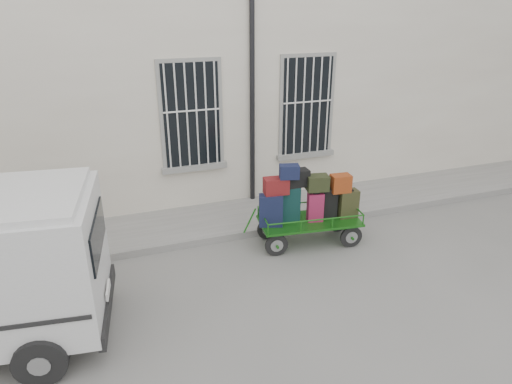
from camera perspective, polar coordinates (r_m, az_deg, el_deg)
The scene contains 4 objects.
ground at distance 8.23m, azimuth 0.04°, elevation -10.36°, with size 80.00×80.00×0.00m, color slate.
building at distance 12.30m, azimuth -8.95°, elevation 15.54°, with size 24.00×5.15×6.00m.
sidewalk at distance 10.02m, azimuth -4.21°, elevation -3.47°, with size 24.00×1.70×0.15m, color slate.
luggage_cart at distance 8.90m, azimuth 6.42°, elevation -1.54°, with size 2.35×1.13×1.71m.
Camera 1 is at (-2.32, -6.48, 4.51)m, focal length 32.00 mm.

